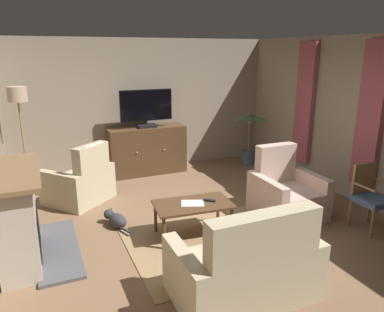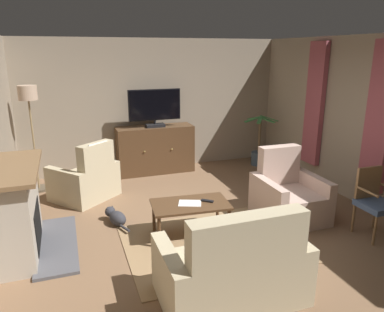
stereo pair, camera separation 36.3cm
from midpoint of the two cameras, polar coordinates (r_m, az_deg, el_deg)
ground_plane at (r=5.28m, az=0.89°, el=-11.55°), size 5.96×6.71×0.04m
wall_back at (r=7.69m, az=-8.75°, el=7.78°), size 5.96×0.10×2.68m
wall_right_with_window at (r=6.41m, az=23.87°, el=4.95°), size 0.10×6.71×2.68m
curtain_panel_near at (r=6.18m, az=24.64°, el=5.75°), size 0.10×0.44×2.25m
curtain_panel_far at (r=7.25m, az=15.87°, el=7.93°), size 0.10×0.44×2.25m
rug_central at (r=4.92m, az=1.37°, el=-13.45°), size 2.19×1.72×0.01m
fireplace at (r=4.91m, az=-27.21°, el=-8.55°), size 0.88×1.52×1.12m
tv_cabinet at (r=7.52m, az=-8.41°, el=0.72°), size 1.55×0.53×0.96m
television at (r=7.28m, az=-8.59°, el=7.49°), size 1.04×0.20×0.75m
coffee_table at (r=4.93m, az=-1.98°, el=-7.99°), size 1.08×0.68×0.47m
tv_remote at (r=4.96m, az=0.64°, el=-6.99°), size 0.16×0.15×0.02m
folded_newspaper at (r=4.90m, az=-2.05°, el=-7.43°), size 0.36×0.32×0.01m
sofa_floral at (r=3.83m, az=5.77°, el=-17.11°), size 1.43×0.87×1.05m
armchair_near_window at (r=6.39m, az=-18.60°, el=-4.07°), size 1.24×1.23×1.03m
armchair_angled_to_table at (r=5.71m, az=12.70°, el=-5.91°), size 0.91×0.91×1.04m
side_chair_mid_row at (r=5.58m, az=24.43°, el=-5.58°), size 0.44×0.45×0.93m
potted_plant_on_hearth_side at (r=8.18m, az=7.63°, el=0.63°), size 0.79×0.67×1.11m
cat at (r=5.45m, az=-13.73°, el=-9.65°), size 0.31×0.65×0.22m
floor_lamp at (r=6.80m, az=-26.75°, el=5.81°), size 0.36×0.36×1.88m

